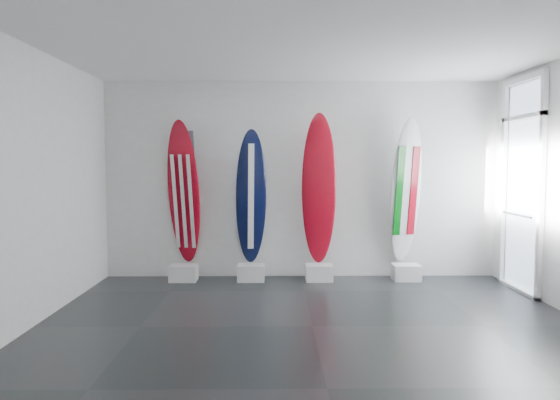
{
  "coord_description": "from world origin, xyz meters",
  "views": [
    {
      "loc": [
        -0.41,
        -5.43,
        1.74
      ],
      "look_at": [
        -0.34,
        1.4,
        1.27
      ],
      "focal_mm": 33.06,
      "sensor_mm": 36.0,
      "label": 1
    }
  ],
  "objects_px": {
    "surfboard_navy": "(251,197)",
    "surfboard_swiss": "(319,189)",
    "surfboard_italy": "(406,191)",
    "surfboard_usa": "(184,193)"
  },
  "relations": [
    {
      "from": "surfboard_italy",
      "to": "surfboard_navy",
      "type": "bearing_deg",
      "value": 165.09
    },
    {
      "from": "surfboard_navy",
      "to": "surfboard_swiss",
      "type": "bearing_deg",
      "value": -8.3
    },
    {
      "from": "surfboard_swiss",
      "to": "surfboard_italy",
      "type": "height_order",
      "value": "surfboard_swiss"
    },
    {
      "from": "surfboard_usa",
      "to": "surfboard_italy",
      "type": "distance_m",
      "value": 3.33
    },
    {
      "from": "surfboard_usa",
      "to": "surfboard_navy",
      "type": "relative_size",
      "value": 1.07
    },
    {
      "from": "surfboard_usa",
      "to": "surfboard_italy",
      "type": "height_order",
      "value": "surfboard_italy"
    },
    {
      "from": "surfboard_usa",
      "to": "surfboard_navy",
      "type": "bearing_deg",
      "value": 11.49
    },
    {
      "from": "surfboard_navy",
      "to": "surfboard_swiss",
      "type": "height_order",
      "value": "surfboard_swiss"
    },
    {
      "from": "surfboard_navy",
      "to": "surfboard_italy",
      "type": "bearing_deg",
      "value": -8.3
    },
    {
      "from": "surfboard_navy",
      "to": "surfboard_italy",
      "type": "xyz_separation_m",
      "value": [
        2.33,
        0.0,
        0.09
      ]
    }
  ]
}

